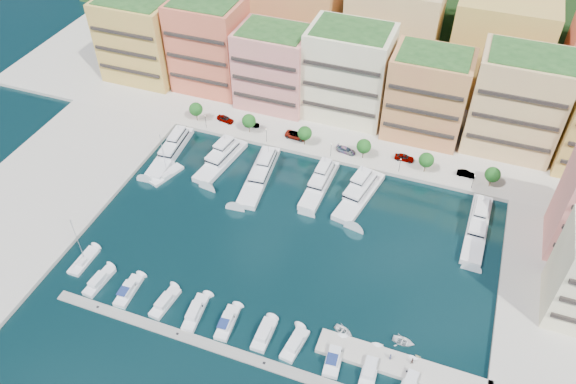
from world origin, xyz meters
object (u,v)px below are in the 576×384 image
Objects in this scene: lamppost_4 at (474,180)px; yacht_1 at (222,159)px; tree_1 at (249,121)px; car_5 at (466,174)px; tree_0 at (196,109)px; yacht_0 at (172,149)px; cruiser_9 at (410,382)px; car_1 at (252,125)px; lamppost_0 at (205,119)px; cruiser_5 at (264,335)px; car_4 at (404,157)px; lamppost_1 at (266,133)px; cruiser_0 at (99,282)px; sailboat_2 at (167,175)px; yacht_3 at (320,182)px; yacht_6 at (478,225)px; tender_1 at (380,345)px; cruiser_8 at (370,369)px; cruiser_6 at (295,345)px; tree_5 at (493,175)px; person_0 at (391,357)px; lamppost_2 at (331,148)px; yacht_2 at (260,173)px; car_0 at (225,119)px; tree_2 at (305,133)px; cruiser_4 at (227,323)px; tree_3 at (364,146)px; tree_4 at (426,160)px; cruiser_1 at (128,291)px; yacht_4 at (360,193)px; lamppost_3 at (400,163)px; person_1 at (412,361)px; cruiser_3 at (195,313)px; car_3 at (346,150)px; cruiser_2 at (165,303)px; car_2 at (296,135)px.

yacht_1 is at bearing -170.08° from lamppost_4.
tree_1 is 58.12m from car_5.
tree_0 reaches higher than yacht_0.
car_1 reaches higher than cruiser_9.
lamppost_0 is 0.57× the size of cruiser_5.
lamppost_1 is at bearing 96.13° from car_4.
cruiser_0 is 35.09m from sailboat_2.
tree_1 is 0.43× the size of sailboat_2.
yacht_3 and yacht_6 have the same top height.
tender_1 is at bearing 5.46° from cruiser_0.
cruiser_0 is 0.92× the size of cruiser_8.
cruiser_6 is 1.57× the size of car_4.
yacht_3 is at bearing -161.61° from tree_5.
cruiser_5 is (3.16, -44.98, -0.66)m from yacht_3.
lamppost_2 is at bearing 19.90° from person_0.
tender_1 is (49.15, -52.50, -4.36)m from tree_1.
yacht_2 is 4.69× the size of car_0.
tree_2 is 58.39m from cruiser_4.
tree_1 is at bearing 180.00° from tree_3.
cruiser_5 is at bearing -94.17° from tree_3.
yacht_3 is 54.83m from cruiser_9.
cruiser_1 is (-50.25, -58.11, -4.17)m from tree_4.
tree_4 is 0.76× the size of cruiser_5.
tree_1 is 0.67× the size of cruiser_9.
cruiser_5 is 28.18m from cruiser_9.
lamppost_3 is at bearing 57.74° from yacht_4.
person_1 is at bearing 5.71° from cruiser_4.
cruiser_3 is (15.27, -44.92, -0.54)m from yacht_1.
yacht_1 is 45.47m from cruiser_0.
tree_0 is at bearing 99.07° from car_3.
car_5 is (58.35, -0.70, 0.05)m from car_1.
yacht_2 is (9.39, -15.01, -3.53)m from tree_1.
sailboat_2 reaches higher than tree_1.
tree_0 reaches higher than yacht_3.
tree_2 is 22.76m from yacht_1.
lamppost_4 is at bearing 85.84° from cruiser_9.
cruiser_9 is 62.37m from car_4.
cruiser_8 is at bearing -104.83° from tree_5.
cruiser_2 is at bearing -134.83° from tree_5.
lamppost_4 is 77.24m from yacht_0.
cruiser_9 is 2.11× the size of car_1.
yacht_1 is 53.98m from cruiser_5.
cruiser_2 is 39.83m from sailboat_2.
yacht_0 is (-4.25, -12.05, -2.62)m from lamppost_0.
yacht_6 is 76.31m from sailboat_2.
lamppost_2 is 42.57m from sailboat_2.
car_3 is (-32.78, 2.92, -2.08)m from lamppost_4.
car_5 reaches higher than cruiser_5.
car_3 is (14.30, -1.43, -0.10)m from car_2.
lamppost_4 is 2.86× the size of tender_1.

